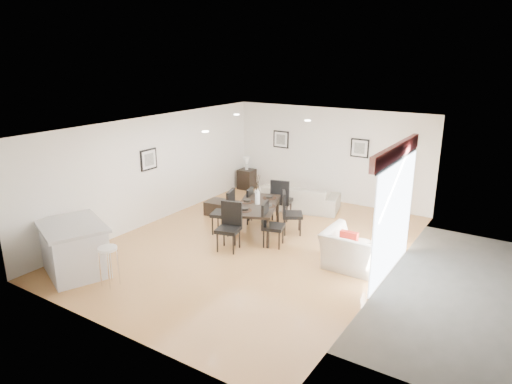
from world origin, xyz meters
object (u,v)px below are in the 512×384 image
Objects in this scene: dining_chair_head at (230,223)px; dining_chair_enear at (270,222)px; dining_table at (257,207)px; dining_chair_efar at (289,210)px; side_table at (247,179)px; coffee_table at (224,208)px; dining_chair_foot at (281,198)px; dining_chair_wnear at (226,209)px; armchair at (355,250)px; kitchen_island at (74,248)px; bar_stool at (108,253)px; sofa at (296,197)px; dining_chair_wfar at (246,203)px.

dining_chair_enear is at bearing 30.19° from dining_chair_head.
dining_table is 0.75m from dining_chair_efar.
side_table is at bearing 16.40° from dining_chair_efar.
dining_chair_head is at bearing -55.69° from coffee_table.
dining_chair_enear is 1.66m from dining_chair_foot.
dining_chair_wnear is 1.02× the size of dining_chair_head.
kitchen_island is (-4.57, -3.13, 0.12)m from armchair.
dining_chair_efar reaches higher than dining_chair_enear.
bar_stool is at bearing 138.27° from dining_chair_enear.
dining_chair_efar is 0.98× the size of dining_chair_head.
dining_chair_efar is at bearing 69.21° from bar_stool.
dining_table is 3.14× the size of side_table.
sofa is at bearing 150.18° from dining_chair_wnear.
bar_stool is at bearing -122.84° from dining_chair_head.
dining_chair_efar is (1.25, 0.81, -0.02)m from dining_chair_wnear.
side_table is (-2.31, 4.11, -0.28)m from dining_chair_head.
armchair is at bearing 70.54° from dining_chair_wnear.
dining_chair_enear is at bearing -49.68° from side_table.
dining_chair_enear is 0.95× the size of dining_chair_head.
armchair reaches higher than dining_table.
bar_stool is at bearing -126.32° from dining_table.
dining_chair_head is 0.97× the size of dining_chair_foot.
bar_stool reaches higher than sofa.
dining_chair_wfar is 1.46× the size of side_table.
dining_chair_enear is (0.62, -0.47, -0.10)m from dining_table.
dining_chair_enear is 4.58m from side_table.
kitchen_island is (-2.54, -4.06, -0.07)m from dining_chair_efar.
dining_chair_head reaches higher than dining_table.
dining_chair_foot reaches higher than kitchen_island.
sofa is 3.79m from armchair.
coffee_table is at bearing 135.34° from dining_table.
dining_table reaches higher than coffee_table.
dining_chair_efar is at bearing 98.63° from sofa.
dining_table is 1.96× the size of dining_chair_enear.
dining_table is at bearing 106.50° from dining_chair_wnear.
sofa is 2.14× the size of dining_chair_wnear.
dining_chair_head is at bearing 76.06° from kitchen_island.
armchair is 3.11m from dining_chair_foot.
side_table is (-5.00, 3.55, -0.08)m from armchair.
bar_stool is at bearing -77.98° from side_table.
dining_chair_wnear is 3.85m from side_table.
kitchen_island is at bearing 115.89° from dining_chair_efar.
dining_chair_efar is 0.59× the size of kitchen_island.
kitchen_island is (-1.89, -2.58, -0.08)m from dining_chair_head.
dining_chair_head is (-0.65, -0.62, 0.03)m from dining_chair_enear.
dining_chair_foot is 0.62× the size of kitchen_island.
dining_chair_head reaches higher than armchair.
dining_chair_efar is 0.92m from dining_chair_foot.
armchair is 4.76m from bar_stool.
dining_chair_wnear reaches higher than side_table.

